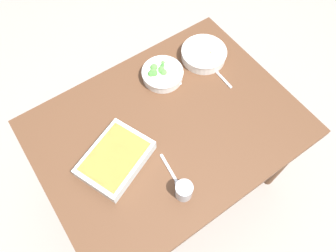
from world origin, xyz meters
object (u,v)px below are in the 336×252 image
(baking_dish, at_px, (115,159))
(stew_bowl, at_px, (204,54))
(drink_cup, at_px, (184,191))
(spoon_spare, at_px, (173,176))
(spoon_by_stew, at_px, (217,73))
(spoon_by_broccoli, at_px, (170,80))
(broccoli_bowl, at_px, (162,74))

(baking_dish, bearing_deg, stew_bowl, 20.13)
(drink_cup, relative_size, spoon_spare, 0.48)
(spoon_by_stew, bearing_deg, stew_bowl, 88.65)
(baking_dish, bearing_deg, spoon_by_broccoli, 26.81)
(spoon_by_broccoli, xyz_separation_m, spoon_spare, (-0.28, -0.42, 0.00))
(baking_dish, distance_m, drink_cup, 0.32)
(broccoli_bowl, height_order, drink_cup, drink_cup)
(stew_bowl, height_order, spoon_spare, stew_bowl)
(broccoli_bowl, relative_size, spoon_by_broccoli, 1.29)
(stew_bowl, xyz_separation_m, spoon_by_broccoli, (-0.23, -0.02, -0.03))
(stew_bowl, height_order, drink_cup, drink_cup)
(baking_dish, bearing_deg, spoon_spare, -50.06)
(broccoli_bowl, distance_m, spoon_by_stew, 0.28)
(broccoli_bowl, relative_size, drink_cup, 2.46)
(drink_cup, distance_m, spoon_spare, 0.09)
(spoon_spare, bearing_deg, drink_cup, -96.49)
(broccoli_bowl, height_order, spoon_by_stew, broccoli_bowl)
(broccoli_bowl, bearing_deg, stew_bowl, -4.14)
(spoon_by_stew, distance_m, spoon_by_broccoli, 0.24)
(spoon_by_broccoli, height_order, spoon_spare, same)
(broccoli_bowl, xyz_separation_m, spoon_by_stew, (0.25, -0.14, -0.03))
(drink_cup, height_order, spoon_by_stew, drink_cup)
(baking_dish, bearing_deg, drink_cup, -61.19)
(drink_cup, height_order, spoon_by_broccoli, drink_cup)
(drink_cup, bearing_deg, baking_dish, 118.81)
(spoon_spare, bearing_deg, stew_bowl, 41.18)
(spoon_by_stew, relative_size, spoon_by_broccoli, 1.08)
(spoon_by_stew, bearing_deg, broccoli_bowl, 150.60)
(broccoli_bowl, distance_m, spoon_spare, 0.53)
(broccoli_bowl, distance_m, drink_cup, 0.61)
(baking_dish, xyz_separation_m, drink_cup, (0.16, -0.28, 0.00))
(broccoli_bowl, bearing_deg, spoon_by_broccoli, -59.28)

